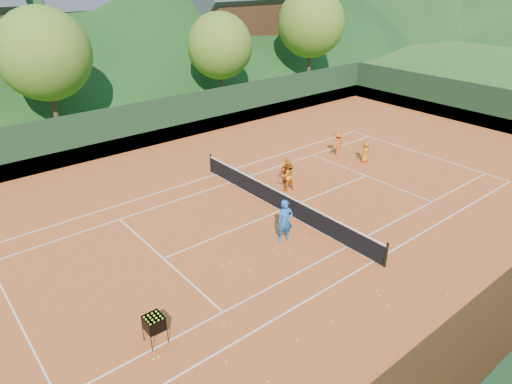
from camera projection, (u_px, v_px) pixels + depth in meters
ground at (281, 211)px, 21.94m from camera, size 400.00×400.00×0.00m
clay_court at (281, 210)px, 21.94m from camera, size 40.00×24.00×0.02m
coach at (285, 221)px, 19.10m from camera, size 0.80×0.64×1.90m
student_a at (287, 175)px, 23.63m from camera, size 0.91×0.78×1.64m
student_b at (287, 170)px, 24.49m from camera, size 0.89×0.61×1.41m
student_c at (365, 152)px, 27.10m from camera, size 0.68×0.49×1.30m
student_d at (338, 144)px, 28.04m from camera, size 1.06×0.72×1.52m
tennis_ball_0 at (289, 253)px, 18.58m from camera, size 0.07×0.07×0.07m
tennis_ball_1 at (226, 362)px, 13.46m from camera, size 0.07×0.07×0.07m
tennis_ball_2 at (306, 239)px, 19.57m from camera, size 0.07×0.07×0.07m
tennis_ball_3 at (154, 359)px, 13.55m from camera, size 0.07×0.07×0.07m
tennis_ball_4 at (410, 199)px, 22.89m from camera, size 0.07×0.07×0.07m
tennis_ball_5 at (402, 212)px, 21.67m from camera, size 0.07×0.07×0.07m
tennis_ball_6 at (222, 265)px, 17.84m from camera, size 0.07×0.07×0.07m
tennis_ball_7 at (280, 254)px, 18.50m from camera, size 0.07×0.07×0.07m
tennis_ball_8 at (381, 181)px, 24.91m from camera, size 0.07×0.07×0.07m
tennis_ball_9 at (446, 294)px, 16.25m from camera, size 0.07×0.07×0.07m
tennis_ball_11 at (510, 233)px, 20.02m from camera, size 0.07×0.07×0.07m
tennis_ball_12 at (304, 260)px, 18.16m from camera, size 0.07×0.07×0.07m
tennis_ball_13 at (376, 291)px, 16.41m from camera, size 0.07×0.07×0.07m
tennis_ball_14 at (332, 320)px, 15.04m from camera, size 0.07×0.07×0.07m
tennis_ball_15 at (399, 213)px, 21.63m from camera, size 0.07×0.07×0.07m
tennis_ball_16 at (435, 238)px, 19.62m from camera, size 0.07×0.07×0.07m
tennis_ball_17 at (309, 228)px, 20.39m from camera, size 0.07×0.07×0.07m
tennis_ball_18 at (267, 381)px, 12.83m from camera, size 0.07×0.07×0.07m
tennis_ball_19 at (158, 357)px, 13.63m from camera, size 0.07×0.07×0.07m
tennis_ball_20 at (357, 216)px, 21.37m from camera, size 0.07×0.07×0.07m
tennis_ball_21 at (224, 325)px, 14.84m from camera, size 0.07×0.07×0.07m
tennis_ball_22 at (231, 262)px, 18.00m from camera, size 0.07×0.07×0.07m
tennis_ball_23 at (379, 296)px, 16.17m from camera, size 0.07×0.07×0.07m
tennis_ball_24 at (388, 305)px, 15.71m from camera, size 0.07×0.07×0.07m
tennis_ball_25 at (297, 340)px, 14.23m from camera, size 0.07×0.07×0.07m
tennis_ball_27 at (249, 271)px, 17.49m from camera, size 0.07×0.07×0.07m
court_lines at (281, 210)px, 21.93m from camera, size 23.83×11.03×0.00m
tennis_net at (282, 201)px, 21.71m from camera, size 0.10×12.07×1.10m
perimeter_fence at (282, 187)px, 21.38m from camera, size 40.40×24.24×3.00m
ball_hopper at (154, 323)px, 13.89m from camera, size 0.57×0.57×1.00m
chalet_mid at (103, 28)px, 46.74m from camera, size 12.65×8.82×11.45m
chalet_right at (235, 19)px, 51.82m from camera, size 11.50×8.82×11.91m
tree_b at (44, 54)px, 31.25m from camera, size 6.40×6.40×8.40m
tree_c at (220, 46)px, 38.81m from camera, size 5.60×5.60×7.35m
tree_d at (311, 23)px, 45.90m from camera, size 6.80×6.80×8.93m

